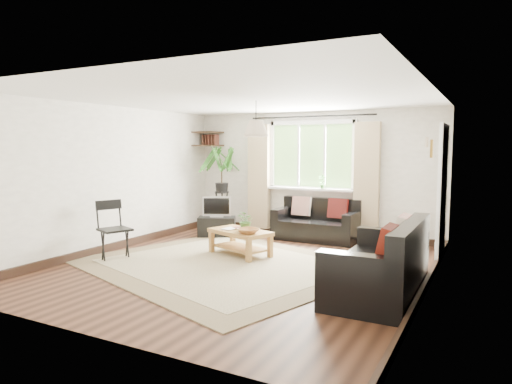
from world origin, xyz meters
The scene contains 24 objects.
floor centered at (0.00, 0.00, 0.00)m, with size 5.50×5.50×0.00m, color black.
ceiling centered at (0.00, 0.00, 2.40)m, with size 5.50×5.50×0.00m, color white.
wall_back centered at (0.00, 2.75, 1.20)m, with size 5.00×0.02×2.40m, color beige.
wall_front centered at (0.00, -2.75, 1.20)m, with size 5.00×0.02×2.40m, color beige.
wall_left centered at (-2.50, 0.00, 1.20)m, with size 0.02×5.50×2.40m, color beige.
wall_right centered at (2.50, 0.00, 1.20)m, with size 0.02×5.50×2.40m, color beige.
rug centered at (-0.29, -0.03, 0.01)m, with size 3.80×3.26×0.02m, color beige.
window centered at (0.00, 2.71, 1.55)m, with size 2.50×0.16×2.16m, color white, non-canonical shape.
door centered at (2.47, 1.70, 1.00)m, with size 0.06×0.96×2.06m, color silver.
corner_shelf centered at (-2.25, 2.50, 1.89)m, with size 0.50×0.50×0.34m, color black, non-canonical shape.
pendant_lamp centered at (0.00, 0.40, 2.05)m, with size 0.36×0.36×0.54m, color beige, non-canonical shape.
wall_sconce centered at (2.43, 0.30, 1.74)m, with size 0.12×0.12×0.28m, color beige, non-canonical shape.
sofa_back centered at (0.26, 2.31, 0.36)m, with size 1.54×0.77×0.72m, color black, non-canonical shape.
sofa_right centered at (2.00, -0.36, 0.42)m, with size 0.89×1.78×0.84m, color black, non-canonical shape.
coffee_table centered at (-0.38, 0.58, 0.21)m, with size 1.00×0.55×0.41m, color olive, non-canonical shape.
table_plant centered at (-0.28, 0.59, 0.57)m, with size 0.28×0.24×0.31m, color #3B6729.
bowl centered at (-0.13, 0.40, 0.45)m, with size 0.32×0.32×0.08m, color #A06937.
book_a centered at (-0.65, 0.58, 0.42)m, with size 0.18×0.24×0.02m, color white.
book_b centered at (-0.53, 0.75, 0.42)m, with size 0.16×0.21×0.02m, color brown.
tv_stand centered at (-1.56, 1.74, 0.19)m, with size 0.71×0.40×0.38m, color black.
tv centered at (-1.56, 1.74, 0.59)m, with size 0.54×0.18×0.42m, color #A5A5AA, non-canonical shape.
palm_stand centered at (-1.82, 2.35, 0.87)m, with size 0.68×0.68×1.74m, color black, non-canonical shape.
folding_chair centered at (-1.94, -0.54, 0.45)m, with size 0.47×0.47×0.90m, color black, non-canonical shape.
sill_plant centered at (0.25, 2.63, 1.06)m, with size 0.14×0.10×0.27m, color #2D6023.
Camera 1 is at (3.15, -5.60, 1.72)m, focal length 32.00 mm.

